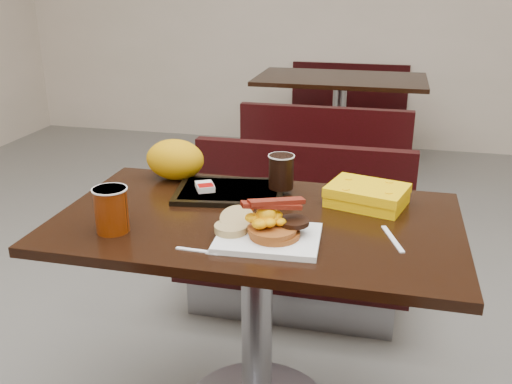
% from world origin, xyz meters
% --- Properties ---
extents(table_near, '(1.20, 0.70, 0.75)m').
position_xyz_m(table_near, '(0.00, 0.00, 0.38)').
color(table_near, black).
rests_on(table_near, floor).
extents(bench_near_n, '(1.00, 0.46, 0.72)m').
position_xyz_m(bench_near_n, '(0.00, 0.70, 0.36)').
color(bench_near_n, black).
rests_on(bench_near_n, floor).
extents(table_far, '(1.20, 0.70, 0.75)m').
position_xyz_m(table_far, '(0.00, 2.60, 0.38)').
color(table_far, black).
rests_on(table_far, floor).
extents(bench_far_s, '(1.00, 0.46, 0.72)m').
position_xyz_m(bench_far_s, '(0.00, 1.90, 0.36)').
color(bench_far_s, black).
rests_on(bench_far_s, floor).
extents(bench_far_n, '(1.00, 0.46, 0.72)m').
position_xyz_m(bench_far_n, '(0.00, 3.30, 0.36)').
color(bench_far_n, black).
rests_on(bench_far_n, floor).
extents(platter, '(0.29, 0.23, 0.02)m').
position_xyz_m(platter, '(0.07, -0.15, 0.76)').
color(platter, white).
rests_on(platter, table_near).
extents(pancake_stack, '(0.16, 0.16, 0.03)m').
position_xyz_m(pancake_stack, '(0.08, -0.15, 0.78)').
color(pancake_stack, brown).
rests_on(pancake_stack, platter).
extents(sausage_patty, '(0.10, 0.10, 0.01)m').
position_xyz_m(sausage_patty, '(0.13, -0.12, 0.80)').
color(sausage_patty, black).
rests_on(sausage_patty, pancake_stack).
extents(scrambled_eggs, '(0.11, 0.10, 0.05)m').
position_xyz_m(scrambled_eggs, '(0.06, -0.14, 0.82)').
color(scrambled_eggs, '#FFBB05').
rests_on(scrambled_eggs, pancake_stack).
extents(bacon_strips, '(0.18, 0.15, 0.01)m').
position_xyz_m(bacon_strips, '(0.07, -0.14, 0.85)').
color(bacon_strips, '#460B05').
rests_on(bacon_strips, scrambled_eggs).
extents(muffin_bottom, '(0.10, 0.10, 0.02)m').
position_xyz_m(muffin_bottom, '(-0.04, -0.15, 0.78)').
color(muffin_bottom, tan).
rests_on(muffin_bottom, platter).
extents(muffin_top, '(0.10, 0.10, 0.06)m').
position_xyz_m(muffin_top, '(-0.03, -0.11, 0.79)').
color(muffin_top, tan).
rests_on(muffin_top, platter).
extents(coffee_cup_near, '(0.11, 0.11, 0.13)m').
position_xyz_m(coffee_cup_near, '(-0.37, -0.19, 0.81)').
color(coffee_cup_near, '#982E05').
rests_on(coffee_cup_near, table_near).
extents(fork, '(0.12, 0.03, 0.00)m').
position_xyz_m(fork, '(-0.12, -0.25, 0.75)').
color(fork, white).
rests_on(fork, table_near).
extents(knife, '(0.07, 0.16, 0.00)m').
position_xyz_m(knife, '(0.40, -0.06, 0.75)').
color(knife, white).
rests_on(knife, table_near).
extents(condiment_syrup, '(0.04, 0.03, 0.01)m').
position_xyz_m(condiment_syrup, '(-0.04, 0.06, 0.75)').
color(condiment_syrup, '#BC3008').
rests_on(condiment_syrup, table_near).
extents(condiment_ketchup, '(0.05, 0.05, 0.01)m').
position_xyz_m(condiment_ketchup, '(-0.11, 0.10, 0.75)').
color(condiment_ketchup, '#8C0504').
rests_on(condiment_ketchup, table_near).
extents(tray, '(0.39, 0.30, 0.02)m').
position_xyz_m(tray, '(-0.13, 0.17, 0.76)').
color(tray, black).
rests_on(tray, table_near).
extents(hashbrown_sleeve_left, '(0.08, 0.09, 0.02)m').
position_xyz_m(hashbrown_sleeve_left, '(-0.21, 0.15, 0.78)').
color(hashbrown_sleeve_left, silver).
rests_on(hashbrown_sleeve_left, tray).
extents(coffee_cup_far, '(0.09, 0.09, 0.11)m').
position_xyz_m(coffee_cup_far, '(0.03, 0.23, 0.82)').
color(coffee_cup_far, black).
rests_on(coffee_cup_far, tray).
extents(clamshell, '(0.27, 0.23, 0.06)m').
position_xyz_m(clamshell, '(0.31, 0.18, 0.78)').
color(clamshell, '#FEBE04').
rests_on(clamshell, table_near).
extents(paper_bag, '(0.24, 0.20, 0.14)m').
position_xyz_m(paper_bag, '(-0.36, 0.27, 0.82)').
color(paper_bag, orange).
rests_on(paper_bag, table_near).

